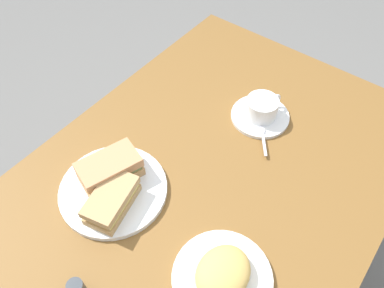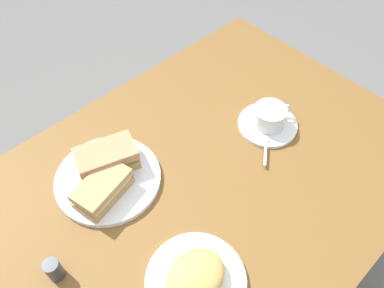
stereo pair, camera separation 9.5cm
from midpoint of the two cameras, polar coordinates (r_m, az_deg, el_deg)
ground_plane at (r=1.60m, az=2.90°, el=-19.85°), size 6.00×6.00×0.00m
dining_table at (r=1.04m, az=4.24°, el=-8.99°), size 1.13×0.80×0.74m
sandwich_plate at (r=0.93m, az=-9.60°, el=-5.33°), size 0.25×0.25×0.01m
sandwich_front at (r=0.92m, az=-9.77°, el=-2.30°), size 0.16×0.12×0.06m
sandwich_back at (r=0.88m, az=-10.24°, el=-6.79°), size 0.15×0.10×0.05m
coffee_saucer at (r=1.06m, az=13.67°, el=2.75°), size 0.16×0.16×0.01m
coffee_cup at (r=1.04m, az=14.09°, el=4.03°), size 0.11×0.09×0.06m
spoon at (r=1.00m, az=13.70°, el=-0.28°), size 0.09×0.07×0.01m
side_plate at (r=0.81m, az=4.14°, el=-19.99°), size 0.20×0.20×0.01m
side_food_pile at (r=0.79m, az=4.27°, el=-19.32°), size 0.12×0.10×0.04m
salt_shaker at (r=0.83m, az=-16.77°, el=-17.82°), size 0.03×0.03×0.06m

